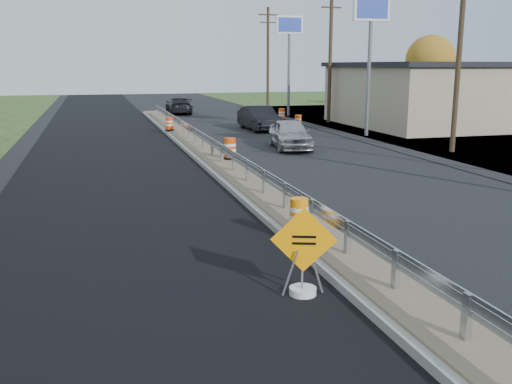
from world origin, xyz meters
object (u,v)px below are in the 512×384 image
object	(u,v)px
barrel_median_near	(299,216)
car_dark_mid	(259,118)
barrel_median_far	(169,124)
car_dark_far	(179,105)
barrel_shoulder_mid	(298,122)
barrel_shoulder_far	(282,115)
car_silver	(290,134)
caution_sign	(303,273)
barrel_median_mid	(230,149)

from	to	relation	value
barrel_median_near	car_dark_mid	distance (m)	23.46
barrel_median_far	car_dark_far	bearing A→B (deg)	79.40
barrel_shoulder_mid	barrel_shoulder_far	bearing A→B (deg)	83.59
barrel_shoulder_far	car_dark_mid	world-z (taller)	car_dark_mid
barrel_shoulder_far	car_dark_far	distance (m)	10.32
barrel_median_far	car_dark_far	xyz separation A→B (m)	(2.73, 14.60, 0.11)
car_dark_far	barrel_shoulder_mid	bearing A→B (deg)	118.30
barrel_shoulder_far	car_silver	bearing A→B (deg)	-106.90
barrel_shoulder_mid	barrel_shoulder_far	distance (m)	5.20
barrel_median_far	car_dark_far	distance (m)	14.85
car_dark_far	car_silver	bearing A→B (deg)	99.38
barrel_shoulder_mid	caution_sign	bearing A→B (deg)	-109.92
barrel_median_near	barrel_median_mid	size ratio (longest dim) A/B	0.91
barrel_median_near	car_dark_mid	size ratio (longest dim) A/B	0.17
barrel_median_mid	barrel_median_far	world-z (taller)	barrel_median_mid
caution_sign	car_dark_far	xyz separation A→B (m)	(3.67, 39.86, 0.30)
barrel_median_mid	car_dark_far	distance (m)	26.00
barrel_median_mid	car_silver	size ratio (longest dim) A/B	0.21
car_dark_mid	car_dark_far	bearing A→B (deg)	100.14
barrel_shoulder_far	car_dark_mid	bearing A→B (deg)	-120.27
barrel_median_mid	barrel_shoulder_far	distance (m)	19.85
barrel_shoulder_far	car_dark_mid	xyz separation A→B (m)	(-3.54, -6.06, 0.35)
barrel_shoulder_mid	car_dark_mid	size ratio (longest dim) A/B	0.18
barrel_shoulder_far	car_dark_mid	size ratio (longest dim) A/B	0.19
barrel_median_near	barrel_shoulder_mid	distance (m)	25.18
barrel_median_near	barrel_median_mid	distance (m)	10.84
barrel_median_mid	car_dark_mid	distance (m)	12.88
caution_sign	barrel_shoulder_far	distance (m)	33.56
barrel_median_far	car_silver	xyz separation A→B (m)	(5.00, -7.63, 0.12)
barrel_shoulder_mid	car_dark_far	bearing A→B (deg)	114.75
barrel_shoulder_far	car_dark_far	size ratio (longest dim) A/B	0.18
barrel_median_near	barrel_shoulder_far	bearing A→B (deg)	72.26
car_dark_mid	car_silver	bearing A→B (deg)	-97.90
barrel_shoulder_far	car_silver	world-z (taller)	car_silver
barrel_median_near	barrel_shoulder_far	size ratio (longest dim) A/B	0.91
car_dark_mid	car_dark_far	xyz separation A→B (m)	(-3.08, 13.98, -0.05)
caution_sign	barrel_median_far	world-z (taller)	caution_sign
caution_sign	barrel_median_mid	bearing A→B (deg)	101.21
caution_sign	car_dark_mid	xyz separation A→B (m)	(6.75, 25.89, 0.35)
barrel_median_near	car_dark_far	distance (m)	36.83
barrel_median_near	barrel_shoulder_mid	xyz separation A→B (m)	(8.64, 23.65, -0.22)
caution_sign	barrel_median_near	distance (m)	3.31
car_dark_far	car_dark_mid	bearing A→B (deg)	105.97
barrel_median_far	barrel_median_mid	bearing A→B (deg)	-84.79
barrel_shoulder_far	car_dark_mid	distance (m)	7.02
caution_sign	barrel_shoulder_far	xyz separation A→B (m)	(10.29, 31.94, 0.00)
barrel_median_mid	car_silver	bearing A→B (deg)	43.11
barrel_median_mid	caution_sign	bearing A→B (deg)	-98.07
barrel_median_far	barrel_shoulder_far	world-z (taller)	barrel_median_far
car_dark_far	barrel_shoulder_far	bearing A→B (deg)	133.42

